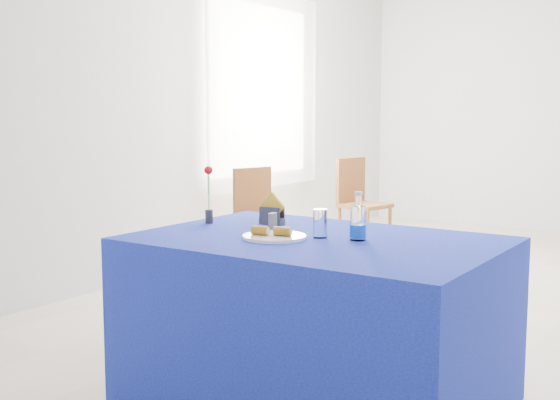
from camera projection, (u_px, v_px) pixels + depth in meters
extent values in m
plane|color=beige|center=(482.00, 304.00, 4.90)|extent=(7.00, 7.00, 0.00)
plane|color=silver|center=(75.00, 80.00, 1.85)|extent=(5.00, 0.00, 5.00)
plane|color=silver|center=(204.00, 105.00, 6.12)|extent=(0.00, 7.00, 7.00)
cube|color=white|center=(260.00, 90.00, 6.75)|extent=(0.04, 1.50, 1.60)
cube|color=white|center=(266.00, 90.00, 6.71)|extent=(0.04, 1.75, 1.85)
cylinder|color=white|center=(274.00, 237.00, 3.14)|extent=(0.28, 0.28, 0.01)
cylinder|color=white|center=(320.00, 223.00, 3.15)|extent=(0.06, 0.06, 0.13)
cylinder|color=slate|center=(274.00, 221.00, 3.36)|extent=(0.03, 0.03, 0.08)
cylinder|color=#5D5E62|center=(271.00, 222.00, 3.33)|extent=(0.03, 0.03, 0.08)
cube|color=#101793|center=(316.00, 320.00, 3.20)|extent=(1.60, 1.10, 0.76)
cylinder|color=white|center=(358.00, 223.00, 3.09)|extent=(0.07, 0.07, 0.15)
cylinder|color=blue|center=(358.00, 231.00, 3.10)|extent=(0.07, 0.07, 0.06)
cylinder|color=silver|center=(358.00, 201.00, 3.08)|extent=(0.03, 0.03, 0.05)
cylinder|color=silver|center=(358.00, 193.00, 3.08)|extent=(0.03, 0.03, 0.01)
cube|color=#3C3D42|center=(272.00, 221.00, 3.55)|extent=(0.13, 0.06, 0.03)
cube|color=#323337|center=(269.00, 216.00, 3.52)|extent=(0.12, 0.01, 0.09)
cube|color=#38383D|center=(275.00, 215.00, 3.56)|extent=(0.12, 0.01, 0.09)
cube|color=gold|center=(272.00, 207.00, 3.54)|extent=(0.15, 0.02, 0.15)
cylinder|color=#29282E|center=(209.00, 216.00, 3.58)|extent=(0.04, 0.04, 0.07)
cylinder|color=#1A6B1D|center=(209.00, 194.00, 3.57)|extent=(0.01, 0.01, 0.22)
sphere|color=#B70C0E|center=(208.00, 170.00, 3.55)|extent=(0.04, 0.04, 0.04)
cylinder|color=brown|center=(264.00, 254.00, 5.59)|extent=(0.03, 0.03, 0.42)
cylinder|color=brown|center=(295.00, 249.00, 5.81)|extent=(0.03, 0.03, 0.42)
cylinder|color=brown|center=(238.00, 248.00, 5.83)|extent=(0.03, 0.03, 0.42)
cylinder|color=brown|center=(268.00, 243.00, 6.06)|extent=(0.03, 0.03, 0.42)
cube|color=brown|center=(266.00, 222.00, 5.79)|extent=(0.48, 0.48, 0.04)
cube|color=brown|center=(252.00, 193.00, 5.90)|extent=(0.13, 0.39, 0.43)
cylinder|color=brown|center=(367.00, 233.00, 6.56)|extent=(0.03, 0.03, 0.43)
cylinder|color=brown|center=(390.00, 229.00, 6.80)|extent=(0.03, 0.03, 0.43)
cylinder|color=brown|center=(339.00, 229.00, 6.80)|extent=(0.03, 0.03, 0.43)
cylinder|color=brown|center=(362.00, 225.00, 7.04)|extent=(0.03, 0.03, 0.43)
cube|color=brown|center=(365.00, 205.00, 6.77)|extent=(0.48, 0.48, 0.04)
cube|color=brown|center=(351.00, 180.00, 6.87)|extent=(0.12, 0.40, 0.44)
cylinder|color=#C38F1B|center=(260.00, 230.00, 3.14)|extent=(0.08, 0.06, 0.04)
cylinder|color=beige|center=(268.00, 231.00, 3.12)|extent=(0.01, 0.03, 0.03)
cylinder|color=#C38F1B|center=(283.00, 231.00, 3.11)|extent=(0.09, 0.06, 0.04)
cylinder|color=beige|center=(291.00, 232.00, 3.10)|extent=(0.01, 0.03, 0.03)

